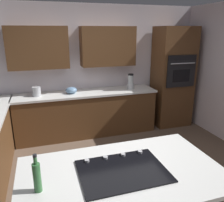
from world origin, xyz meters
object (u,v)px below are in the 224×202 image
Objects in this scene: wall_oven at (173,77)px; oil_bottle at (37,176)px; kettle at (36,92)px; blender at (131,82)px; cooktop at (122,170)px; mixing_bowl at (71,90)px.

wall_oven is 4.03m from oil_bottle.
oil_bottle reaches higher than kettle.
blender is 1.90m from kettle.
cooktop is 2.40× the size of blender.
kettle is (0.71, -2.77, 0.08)m from cooktop.
blender is 1.42× the size of mixing_bowl.
kettle reaches higher than cooktop.
kettle is (0.65, 0.00, 0.03)m from mixing_bowl.
blender is 1.81× the size of kettle.
wall_oven reaches higher than cooktop.
wall_oven is at bearing -128.39° from cooktop.
mixing_bowl is at bearing -102.88° from oil_bottle.
blender reaches higher than mixing_bowl.
kettle is at bearing -75.56° from cooktop.
wall_oven is 12.37× the size of kettle.
mixing_bowl is 0.71× the size of oil_bottle.
oil_bottle reaches higher than cooktop.
wall_oven is 6.85× the size of oil_bottle.
kettle is 0.55× the size of oil_bottle.
blender and oil_bottle have the same top height.
cooktop is (2.19, 2.76, -0.18)m from wall_oven.
oil_bottle is at bearing 3.99° from cooktop.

